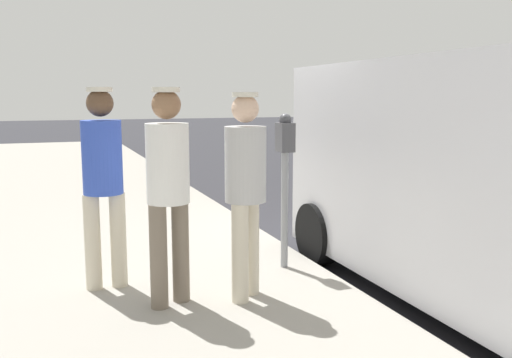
{
  "coord_description": "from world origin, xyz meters",
  "views": [
    {
      "loc": [
        3.5,
        5.69,
        1.83
      ],
      "look_at": [
        1.65,
        0.81,
        1.05
      ],
      "focal_mm": 38.83,
      "sensor_mm": 36.0,
      "label": 1
    }
  ],
  "objects": [
    {
      "name": "pedestrian_in_white",
      "position": [
        2.62,
        1.4,
        1.16
      ],
      "size": [
        0.34,
        0.34,
        1.75
      ],
      "color": "#726656",
      "rests_on": "sidewalk_slab"
    },
    {
      "name": "pedestrian_in_gray",
      "position": [
        1.99,
        1.48,
        1.13
      ],
      "size": [
        0.34,
        0.34,
        1.71
      ],
      "color": "beige",
      "rests_on": "sidewalk_slab"
    },
    {
      "name": "pedestrian_in_blue",
      "position": [
        3.06,
        0.8,
        1.16
      ],
      "size": [
        0.36,
        0.34,
        1.76
      ],
      "color": "beige",
      "rests_on": "sidewalk_slab"
    },
    {
      "name": "ground_plane",
      "position": [
        0.0,
        0.0,
        0.0
      ],
      "size": [
        80.0,
        80.0,
        0.0
      ],
      "primitive_type": "plane",
      "color": "#2D2D33"
    },
    {
      "name": "sidewalk_slab",
      "position": [
        3.5,
        0.0,
        0.07
      ],
      "size": [
        5.0,
        32.0,
        0.15
      ],
      "primitive_type": "cube",
      "color": "#9E998E",
      "rests_on": "ground"
    },
    {
      "name": "parking_meter_near",
      "position": [
        1.35,
        0.81,
        1.18
      ],
      "size": [
        0.14,
        0.18,
        1.52
      ],
      "color": "gray",
      "rests_on": "sidewalk_slab"
    }
  ]
}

